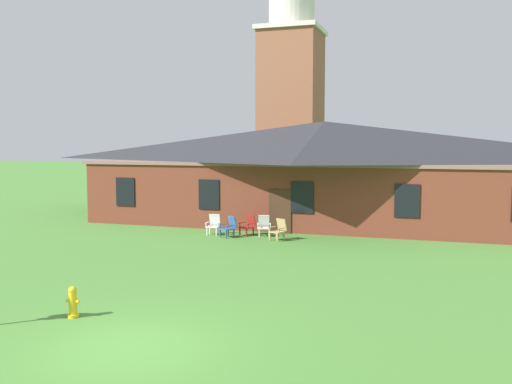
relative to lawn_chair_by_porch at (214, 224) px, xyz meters
name	(u,v)px	position (x,y,z in m)	size (l,w,h in m)	color
ground_plane	(129,348)	(3.95, -14.02, -0.50)	(200.00, 200.00, 0.00)	#477F33
brick_building	(324,170)	(3.95, 6.46, 2.32)	(24.98, 10.40, 5.53)	brown
dome_tower	(291,88)	(-2.01, 21.76, 8.49)	(5.18, 5.18, 19.63)	#93563D
lawn_chair_by_porch	(214,224)	(0.00, 0.00, 0.00)	(0.69, 0.72, 0.96)	white
lawn_chair_near_door	(229,226)	(0.97, -0.45, 0.00)	(0.84, 0.87, 0.96)	#2D5693
lawn_chair_left_end	(248,225)	(1.62, 0.36, 0.00)	(0.81, 0.85, 0.96)	maroon
lawn_chair_middle	(264,225)	(2.38, 0.39, 0.00)	(0.76, 0.81, 0.96)	white
lawn_chair_right_end	(279,229)	(3.36, -0.50, 0.00)	(0.81, 0.85, 0.96)	tan
fire_hydrant	(73,303)	(1.53, -12.64, -0.12)	(0.36, 0.28, 0.79)	gold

